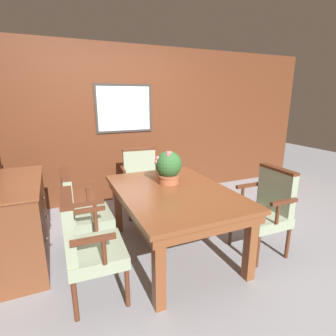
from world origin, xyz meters
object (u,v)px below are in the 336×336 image
dining_table (174,198)px  chair_left_far (81,210)px  chair_head_far (141,178)px  chair_left_near (87,243)px  potted_plant (168,167)px  sideboard_cabinet (17,223)px  chair_right_near (266,207)px

dining_table → chair_left_far: chair_left_far is taller
dining_table → chair_head_far: size_ratio=1.70×
chair_left_near → chair_head_far: bearing=-30.3°
potted_plant → sideboard_cabinet: size_ratio=0.32×
chair_left_near → chair_right_near: same height
chair_left_far → chair_head_far: bearing=-49.3°
chair_head_far → potted_plant: (0.02, -0.93, 0.40)m
chair_right_near → potted_plant: bearing=-122.8°
chair_left_far → chair_left_near: bearing=177.1°
chair_left_far → sideboard_cabinet: size_ratio=0.79×
chair_left_near → chair_head_far: 1.78m
chair_right_near → chair_head_far: 1.79m
chair_left_near → potted_plant: (0.98, 0.57, 0.40)m
sideboard_cabinet → chair_head_far: bearing=24.2°
dining_table → chair_right_near: bearing=-22.0°
dining_table → chair_right_near: size_ratio=1.70×
potted_plant → chair_left_near: bearing=-150.1°
chair_left_far → dining_table: bearing=-111.4°
chair_head_far → potted_plant: size_ratio=2.51×
chair_right_near → chair_left_far: size_ratio=1.00×
chair_left_near → chair_head_far: (0.96, 1.50, 0.00)m
chair_left_far → chair_head_far: 1.24m
dining_table → sideboard_cabinet: (-1.53, 0.47, -0.19)m
chair_left_far → sideboard_cabinet: (-0.61, 0.12, -0.08)m
chair_right_near → sideboard_cabinet: size_ratio=0.79×
chair_right_near → chair_left_far: bearing=-110.2°
chair_left_near → chair_left_far: bearing=-0.1°
chair_left_near → chair_left_far: same height
sideboard_cabinet → chair_left_near: bearing=-54.0°
dining_table → chair_head_far: bearing=89.1°
chair_left_near → potted_plant: 1.20m
dining_table → chair_head_far: 1.17m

